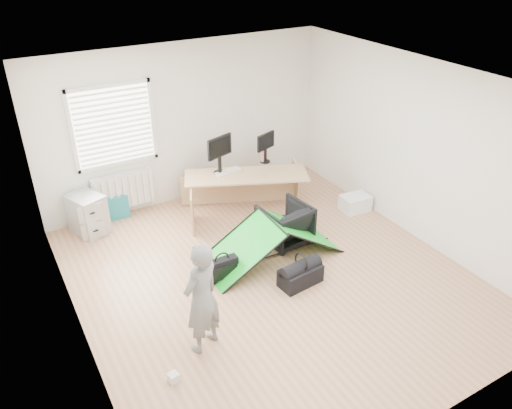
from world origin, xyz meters
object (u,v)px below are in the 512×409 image
kite (272,239)px  storage_crate (355,203)px  filing_cabinet (88,214)px  office_chair (284,224)px  person (202,298)px  desk (246,193)px  monitor_right (265,152)px  monitor_left (220,160)px  duffel_bag (300,276)px  thermos (262,156)px  laptop_bag (222,269)px

kite → storage_crate: kite is taller
filing_cabinet → storage_crate: size_ratio=1.35×
office_chair → person: person is taller
desk → storage_crate: size_ratio=4.21×
filing_cabinet → office_chair: (2.50, -1.78, -0.01)m
person → storage_crate: size_ratio=2.92×
monitor_right → monitor_left: bearing=161.0°
duffel_bag → office_chair: bearing=63.5°
thermos → duffel_bag: thermos is taller
monitor_left → storage_crate: bearing=-48.7°
office_chair → kite: size_ratio=0.35×
person → desk: bearing=-152.1°
desk → thermos: thermos is taller
monitor_right → storage_crate: monitor_right is taller
storage_crate → kite: bearing=-166.7°
desk → office_chair: size_ratio=2.89×
office_chair → duffel_bag: office_chair is taller
monitor_left → storage_crate: monitor_left is taller
kite → duffel_bag: size_ratio=3.41×
monitor_right → desk: bearing=-171.8°
monitor_right → office_chair: size_ratio=0.59×
filing_cabinet → kite: 2.93m
filing_cabinet → laptop_bag: size_ratio=1.46×
desk → storage_crate: desk is taller
desk → monitor_right: 0.80m
monitor_left → thermos: monitor_left is taller
monitor_right → duffel_bag: size_ratio=0.69×
monitor_right → office_chair: (-0.48, -1.38, -0.56)m
desk → laptop_bag: size_ratio=4.56×
thermos → laptop_bag: 2.51m
thermos → kite: (-0.82, -1.64, -0.48)m
desk → filing_cabinet: desk is taller
monitor_left → storage_crate: 2.41m
desk → duffel_bag: desk is taller
storage_crate → person: bearing=-156.1°
desk → monitor_left: monitor_left is taller
person → storage_crate: 3.92m
thermos → office_chair: (-0.43, -1.39, -0.48)m
monitor_right → storage_crate: bearing=-66.6°
filing_cabinet → laptop_bag: filing_cabinet is taller
desk → filing_cabinet: bearing=-171.7°
filing_cabinet → thermos: thermos is taller
person → storage_crate: (3.55, 1.57, -0.56)m
laptop_bag → duffel_bag: size_ratio=0.75×
office_chair → laptop_bag: 1.30m
filing_cabinet → kite: filing_cabinet is taller
thermos → storage_crate: thermos is taller
thermos → monitor_right: bearing=-15.4°
duffel_bag → monitor_right: bearing=64.5°
storage_crate → desk: bearing=151.0°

